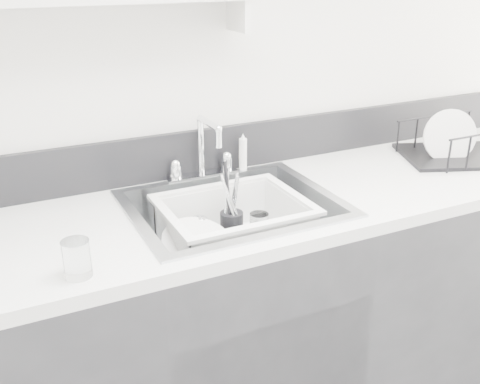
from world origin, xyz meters
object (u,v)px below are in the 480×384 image
counter_run (234,327)px  wash_tub (234,227)px  sink (233,230)px  dish_rack (459,140)px

counter_run → wash_tub: bearing=8.8°
sink → dish_rack: dish_rack is taller
sink → dish_rack: 0.98m
dish_rack → wash_tub: bearing=-157.1°
dish_rack → counter_run: bearing=-157.1°
counter_run → dish_rack: bearing=1.6°
wash_tub → dish_rack: dish_rack is taller
wash_tub → dish_rack: bearing=1.6°
counter_run → wash_tub: wash_tub is taller
counter_run → wash_tub: 0.38m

